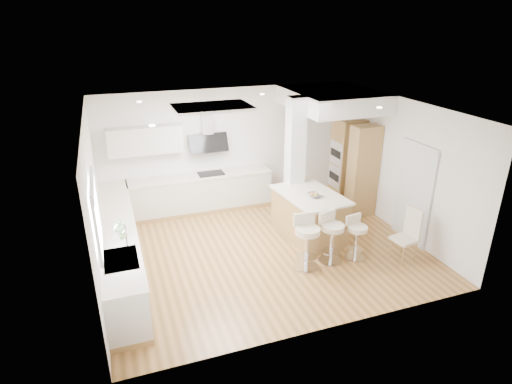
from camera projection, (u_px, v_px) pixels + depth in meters
name	position (u px, v px, depth m)	size (l,w,h in m)	color
ground	(264.00, 249.00, 8.53)	(6.00, 6.00, 0.00)	#AE7A40
ceiling	(264.00, 249.00, 8.53)	(6.00, 5.00, 0.02)	white
wall_back	(228.00, 147.00, 10.16)	(6.00, 0.04, 2.80)	white
wall_left	(95.00, 206.00, 7.06)	(0.04, 5.00, 2.80)	white
wall_right	(399.00, 166.00, 8.92)	(0.04, 5.00, 2.80)	white
skylight	(213.00, 107.00, 7.74)	(4.10, 2.10, 0.06)	silver
window_left	(95.00, 211.00, 6.18)	(0.06, 1.28, 1.07)	white
doorway_right	(414.00, 194.00, 8.54)	(0.05, 1.00, 2.10)	#3F3732
counter_left	(120.00, 246.00, 7.72)	(0.63, 4.50, 1.35)	#AF874B
counter_back	(194.00, 184.00, 9.91)	(3.62, 0.63, 2.50)	#AF874B
pillar	(295.00, 162.00, 9.14)	(0.35, 0.35, 2.80)	silver
soffit	(332.00, 99.00, 9.39)	(1.78, 2.20, 0.40)	white
oven_column	(353.00, 166.00, 10.02)	(0.63, 1.21, 2.10)	#AF874B
peninsula	(309.00, 215.00, 8.83)	(1.23, 1.70, 1.04)	#AF874B
bar_stool_a	(307.00, 239.00, 7.69)	(0.49, 0.49, 1.04)	silver
bar_stool_b	(331.00, 235.00, 7.90)	(0.55, 0.55, 0.99)	silver
bar_stool_c	(356.00, 235.00, 8.04)	(0.44, 0.44, 0.86)	silver
dining_chair	(409.00, 232.00, 8.01)	(0.46, 0.46, 1.04)	beige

